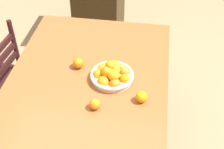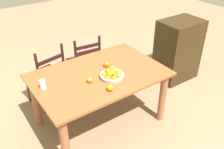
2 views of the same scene
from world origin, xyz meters
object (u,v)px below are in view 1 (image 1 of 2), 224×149
dining_table (87,100)px  fruit_bowl (112,75)px  orange_loose_2 (141,97)px  orange_loose_1 (78,63)px  orange_loose_0 (95,104)px

dining_table → fruit_bowl: 0.25m
orange_loose_2 → orange_loose_1: bearing=60.6°
fruit_bowl → orange_loose_1: size_ratio=3.87×
orange_loose_0 → orange_loose_2: 0.28m
dining_table → orange_loose_0: orange_loose_0 is taller
orange_loose_1 → orange_loose_2: 0.51m
fruit_bowl → orange_loose_0: 0.27m
dining_table → orange_loose_1: orange_loose_1 is taller
dining_table → orange_loose_0: (-0.18, -0.10, 0.17)m
dining_table → orange_loose_2: 0.41m
orange_loose_0 → orange_loose_2: (0.10, -0.26, 0.00)m
dining_table → orange_loose_2: size_ratio=22.13×
dining_table → orange_loose_0: bearing=-151.9°
dining_table → fruit_bowl: (0.08, -0.16, 0.17)m
dining_table → orange_loose_2: orange_loose_2 is taller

